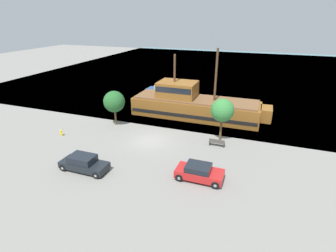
# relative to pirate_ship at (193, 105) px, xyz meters

# --- Properties ---
(ground_plane) EXTENTS (160.00, 160.00, 0.00)m
(ground_plane) POSITION_rel_pirate_ship_xyz_m (-2.36, -9.10, -1.67)
(ground_plane) COLOR gray
(water_surface) EXTENTS (80.00, 80.00, 0.00)m
(water_surface) POSITION_rel_pirate_ship_xyz_m (-2.36, 34.90, -1.67)
(water_surface) COLOR slate
(water_surface) RESTS_ON ground
(pirate_ship) EXTENTS (18.29, 4.79, 9.21)m
(pirate_ship) POSITION_rel_pirate_ship_xyz_m (0.00, 0.00, 0.00)
(pirate_ship) COLOR brown
(pirate_ship) RESTS_ON water_surface
(moored_boat_dockside) EXTENTS (7.05, 2.51, 1.78)m
(moored_boat_dockside) POSITION_rel_pirate_ship_xyz_m (-7.11, 8.39, -0.99)
(moored_boat_dockside) COLOR navy
(moored_boat_dockside) RESTS_ON water_surface
(parked_car_curb_front) EXTENTS (4.37, 1.78, 1.45)m
(parked_car_curb_front) POSITION_rel_pirate_ship_xyz_m (-5.60, -16.58, -0.96)
(parked_car_curb_front) COLOR black
(parked_car_curb_front) RESTS_ON ground_plane
(parked_car_curb_mid) EXTENTS (3.99, 1.92, 1.37)m
(parked_car_curb_mid) POSITION_rel_pirate_ship_xyz_m (4.43, -14.44, -0.98)
(parked_car_curb_mid) COLOR #B21E1E
(parked_car_curb_mid) RESTS_ON ground_plane
(fire_hydrant) EXTENTS (0.42, 0.25, 0.76)m
(fire_hydrant) POSITION_rel_pirate_ship_xyz_m (-12.62, -11.36, -1.26)
(fire_hydrant) COLOR yellow
(fire_hydrant) RESTS_ON ground_plane
(bench_promenade_east) EXTENTS (1.64, 0.45, 0.85)m
(bench_promenade_east) POSITION_rel_pirate_ship_xyz_m (4.74, -7.83, -1.24)
(bench_promenade_east) COLOR #4C4742
(bench_promenade_east) RESTS_ON ground_plane
(tree_row_east) EXTENTS (2.64, 2.64, 4.38)m
(tree_row_east) POSITION_rel_pirate_ship_xyz_m (-8.42, -6.27, 1.38)
(tree_row_east) COLOR brown
(tree_row_east) RESTS_ON ground_plane
(tree_row_mideast) EXTENTS (2.51, 2.51, 4.75)m
(tree_row_mideast) POSITION_rel_pirate_ship_xyz_m (4.80, -6.13, 1.81)
(tree_row_mideast) COLOR brown
(tree_row_mideast) RESTS_ON ground_plane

